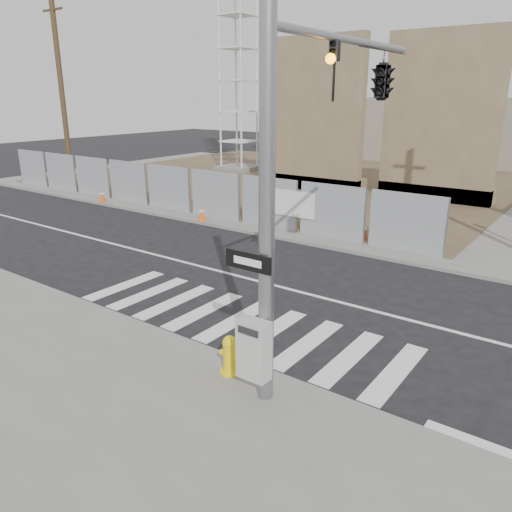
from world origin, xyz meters
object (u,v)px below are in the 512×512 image
Objects in this scene: traffic_cone_d at (364,231)px; signal_pole at (350,117)px; crane_tower at (238,33)px; fire_hydrant at (230,355)px; traffic_cone_a at (102,196)px; traffic_cone_b at (171,202)px; traffic_cone_c at (202,213)px.

signal_pole is at bearing -69.55° from traffic_cone_d.
fire_hydrant is (16.50, -21.55, -8.52)m from crane_tower.
traffic_cone_a is (-16.23, 6.27, -4.36)m from signal_pole.
crane_tower is (-17.49, 19.05, 4.24)m from signal_pole.
traffic_cone_b is 0.99× the size of traffic_cone_c.
fire_hydrant is at bearing -40.53° from traffic_cone_b.
fire_hydrant is 10.20m from traffic_cone_d.
traffic_cone_c is at bearing 150.29° from fire_hydrant.
traffic_cone_d is at bearing -38.09° from crane_tower.
traffic_cone_a is (1.27, -12.78, -8.60)m from crane_tower.
signal_pole is 0.39× the size of crane_tower.
fire_hydrant is 1.20× the size of traffic_cone_d.
fire_hydrant is at bearing -79.75° from traffic_cone_d.
traffic_cone_c is (-9.59, 6.27, -4.35)m from signal_pole.
crane_tower reaches higher than traffic_cone_c.
signal_pole is 26.21m from crane_tower.
signal_pole reaches higher than traffic_cone_c.
traffic_cone_c is at bearing 146.83° from signal_pole.
signal_pole is 10.90× the size of traffic_cone_d.
traffic_cone_d is (-1.82, 10.04, -0.07)m from fire_hydrant.
signal_pole is 15.01m from traffic_cone_b.
signal_pole is 11.13× the size of traffic_cone_c.
fire_hydrant is at bearing -29.93° from traffic_cone_a.
crane_tower reaches higher than traffic_cone_b.
traffic_cone_c is at bearing -19.22° from traffic_cone_b.
traffic_cone_c is 0.98× the size of traffic_cone_d.
signal_pole reaches higher than fire_hydrant.
signal_pole is at bearing -33.17° from traffic_cone_c.
crane_tower is at bearing 95.66° from traffic_cone_a.
traffic_cone_a is 0.97× the size of traffic_cone_d.
fire_hydrant is 1.23× the size of traffic_cone_a.
traffic_cone_c is (7.91, -12.78, -8.60)m from crane_tower.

